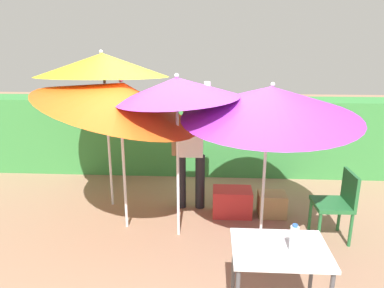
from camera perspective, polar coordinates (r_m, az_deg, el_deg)
ground_plane at (r=4.95m, az=-0.20°, el=-13.31°), size 24.00×24.00×0.00m
hedge_row at (r=6.75m, az=0.93°, el=1.36°), size 8.00×0.70×1.39m
umbrella_rainbow at (r=5.21m, az=-13.92°, el=11.98°), size 1.82×1.84×2.31m
umbrella_orange at (r=4.24m, az=12.23°, el=6.49°), size 2.08×2.09×2.05m
umbrella_yellow at (r=4.56m, az=-11.18°, el=7.30°), size 2.08×2.06×2.19m
umbrella_navy at (r=4.20m, az=-2.41°, el=8.72°), size 1.46×1.45×2.07m
person_vendor at (r=5.19m, az=-0.22°, el=-0.59°), size 0.55×0.22×1.88m
chair_plastic at (r=4.88m, az=22.04°, el=-8.36°), size 0.45×0.45×0.89m
cooler_box at (r=5.27m, az=6.34°, el=-9.06°), size 0.55×0.36×0.39m
crate_cardboard at (r=5.35m, az=12.47°, el=-9.28°), size 0.39×0.32×0.34m
folding_table at (r=3.26m, az=13.62°, el=-17.08°), size 0.80×0.60×0.79m
bottle_water at (r=3.13m, az=15.79°, el=-14.14°), size 0.07×0.07×0.24m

